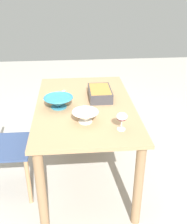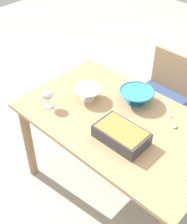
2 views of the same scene
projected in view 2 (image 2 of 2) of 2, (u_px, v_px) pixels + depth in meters
name	position (u px, v px, depth m)	size (l,w,h in m)	color
ground_plane	(115.00, 188.00, 2.50)	(8.00, 8.00, 0.00)	#B2ADA3
dining_table	(119.00, 134.00, 2.10)	(1.35, 0.84, 0.76)	tan
chair	(162.00, 94.00, 2.70)	(0.43, 0.45, 0.82)	#334772
wine_glass	(47.00, 95.00, 2.05)	(0.08, 0.08, 0.13)	white
casserole_dish	(121.00, 134.00, 1.83)	(0.32, 0.20, 0.09)	#38383D
mixing_bowl	(88.00, 93.00, 2.15)	(0.20, 0.20, 0.09)	white
small_bowl	(136.00, 96.00, 2.12)	(0.24, 0.24, 0.10)	teal
serving_spoon	(172.00, 119.00, 2.00)	(0.22, 0.21, 0.01)	silver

